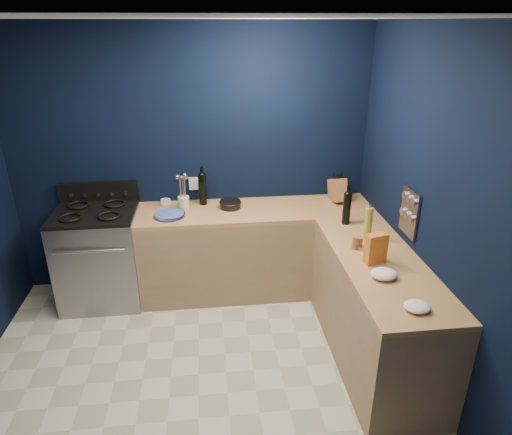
{
  "coord_description": "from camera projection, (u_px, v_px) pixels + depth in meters",
  "views": [
    {
      "loc": [
        0.14,
        -2.6,
        2.59
      ],
      "look_at": [
        0.55,
        1.0,
        1.0
      ],
      "focal_mm": 31.64,
      "sensor_mm": 36.0,
      "label": 1
    }
  ],
  "objects": [
    {
      "name": "floor",
      "position": [
        199.0,
        396.0,
        3.4
      ],
      "size": [
        3.5,
        3.5,
        0.02
      ],
      "primitive_type": "cube",
      "color": "beige",
      "rests_on": "ground"
    },
    {
      "name": "ceiling",
      "position": [
        173.0,
        16.0,
        2.34
      ],
      "size": [
        3.5,
        3.5,
        0.02
      ],
      "primitive_type": "cube",
      "color": "silver",
      "rests_on": "ground"
    },
    {
      "name": "wall_back",
      "position": [
        192.0,
        162.0,
        4.47
      ],
      "size": [
        3.5,
        0.02,
        2.6
      ],
      "primitive_type": "cube",
      "color": "black",
      "rests_on": "ground"
    },
    {
      "name": "wall_right",
      "position": [
        450.0,
        228.0,
        3.05
      ],
      "size": [
        0.02,
        3.5,
        2.6
      ],
      "primitive_type": "cube",
      "color": "black",
      "rests_on": "ground"
    },
    {
      "name": "cab_back",
      "position": [
        256.0,
        251.0,
        4.59
      ],
      "size": [
        2.3,
        0.63,
        0.86
      ],
      "primitive_type": "cube",
      "color": "#907354",
      "rests_on": "floor"
    },
    {
      "name": "top_back",
      "position": [
        256.0,
        211.0,
        4.41
      ],
      "size": [
        2.3,
        0.63,
        0.04
      ],
      "primitive_type": "cube",
      "color": "brown",
      "rests_on": "cab_back"
    },
    {
      "name": "cab_right",
      "position": [
        375.0,
        313.0,
        3.63
      ],
      "size": [
        0.63,
        1.67,
        0.86
      ],
      "primitive_type": "cube",
      "color": "#907354",
      "rests_on": "floor"
    },
    {
      "name": "top_right",
      "position": [
        381.0,
        264.0,
        3.45
      ],
      "size": [
        0.63,
        1.67,
        0.04
      ],
      "primitive_type": "cube",
      "color": "brown",
      "rests_on": "cab_right"
    },
    {
      "name": "gas_range",
      "position": [
        101.0,
        258.0,
        4.4
      ],
      "size": [
        0.76,
        0.66,
        0.92
      ],
      "primitive_type": "cube",
      "color": "gray",
      "rests_on": "floor"
    },
    {
      "name": "oven_door",
      "position": [
        94.0,
        275.0,
        4.12
      ],
      "size": [
        0.59,
        0.02,
        0.42
      ],
      "primitive_type": "cube",
      "color": "black",
      "rests_on": "gas_range"
    },
    {
      "name": "cooktop",
      "position": [
        94.0,
        213.0,
        4.21
      ],
      "size": [
        0.76,
        0.66,
        0.03
      ],
      "primitive_type": "cube",
      "color": "black",
      "rests_on": "gas_range"
    },
    {
      "name": "backguard",
      "position": [
        99.0,
        192.0,
        4.44
      ],
      "size": [
        0.76,
        0.06,
        0.2
      ],
      "primitive_type": "cube",
      "color": "black",
      "rests_on": "gas_range"
    },
    {
      "name": "spice_panel",
      "position": [
        410.0,
        213.0,
        3.6
      ],
      "size": [
        0.02,
        0.28,
        0.38
      ],
      "primitive_type": "cube",
      "color": "gray",
      "rests_on": "wall_right"
    },
    {
      "name": "wall_outlet",
      "position": [
        193.0,
        184.0,
        4.54
      ],
      "size": [
        0.09,
        0.02,
        0.13
      ],
      "primitive_type": "cube",
      "color": "white",
      "rests_on": "wall_back"
    },
    {
      "name": "plate_stack",
      "position": [
        169.0,
        215.0,
        4.22
      ],
      "size": [
        0.29,
        0.29,
        0.03
      ],
      "primitive_type": "cylinder",
      "rotation": [
        0.0,
        0.0,
        -0.07
      ],
      "color": "#333D9B",
      "rests_on": "top_back"
    },
    {
      "name": "ramekin",
      "position": [
        166.0,
        201.0,
        4.53
      ],
      "size": [
        0.13,
        0.13,
        0.04
      ],
      "primitive_type": "cylinder",
      "rotation": [
        0.0,
        0.0,
        0.34
      ],
      "color": "white",
      "rests_on": "top_back"
    },
    {
      "name": "utensil_crock",
      "position": [
        184.0,
        203.0,
        4.35
      ],
      "size": [
        0.14,
        0.14,
        0.14
      ],
      "primitive_type": "cylinder",
      "rotation": [
        0.0,
        0.0,
        -0.34
      ],
      "color": "beige",
      "rests_on": "top_back"
    },
    {
      "name": "wine_bottle_back",
      "position": [
        203.0,
        189.0,
        4.45
      ],
      "size": [
        0.09,
        0.09,
        0.31
      ],
      "primitive_type": "cylinder",
      "rotation": [
        0.0,
        0.0,
        0.25
      ],
      "color": "black",
      "rests_on": "top_back"
    },
    {
      "name": "lemon_basket",
      "position": [
        230.0,
        204.0,
        4.41
      ],
      "size": [
        0.22,
        0.22,
        0.08
      ],
      "primitive_type": "cylinder",
      "rotation": [
        0.0,
        0.0,
        -0.08
      ],
      "color": "black",
      "rests_on": "top_back"
    },
    {
      "name": "knife_block",
      "position": [
        338.0,
        190.0,
        4.55
      ],
      "size": [
        0.16,
        0.29,
        0.29
      ],
      "primitive_type": "cube",
      "rotation": [
        -0.31,
        0.0,
        0.13
      ],
      "color": "brown",
      "rests_on": "top_back"
    },
    {
      "name": "wine_bottle_right",
      "position": [
        347.0,
        209.0,
        4.03
      ],
      "size": [
        0.07,
        0.07,
        0.29
      ],
      "primitive_type": "cylinder",
      "rotation": [
        0.0,
        0.0,
        0.06
      ],
      "color": "black",
      "rests_on": "top_right"
    },
    {
      "name": "oil_bottle",
      "position": [
        368.0,
        223.0,
        3.75
      ],
      "size": [
        0.07,
        0.07,
        0.28
      ],
      "primitive_type": "cylinder",
      "rotation": [
        0.0,
        0.0,
        -0.17
      ],
      "color": "olive",
      "rests_on": "top_right"
    },
    {
      "name": "spice_jar_near",
      "position": [
        355.0,
        243.0,
        3.61
      ],
      "size": [
        0.06,
        0.06,
        0.11
      ],
      "primitive_type": "cylinder",
      "rotation": [
        0.0,
        0.0,
        0.36
      ],
      "color": "olive",
      "rests_on": "top_right"
    },
    {
      "name": "spice_jar_far",
      "position": [
        360.0,
        242.0,
        3.65
      ],
      "size": [
        0.04,
        0.04,
        0.08
      ],
      "primitive_type": "cylinder",
      "rotation": [
        0.0,
        0.0,
        0.01
      ],
      "color": "olive",
      "rests_on": "top_right"
    },
    {
      "name": "crouton_bag",
      "position": [
        376.0,
        249.0,
        3.38
      ],
      "size": [
        0.18,
        0.11,
        0.24
      ],
      "primitive_type": "cube",
      "rotation": [
        0.0,
        0.0,
        0.24
      ],
      "color": "#A82312",
      "rests_on": "top_right"
    },
    {
      "name": "towel_front",
      "position": [
        384.0,
        274.0,
        3.21
      ],
      "size": [
        0.19,
        0.16,
        0.07
      ],
      "primitive_type": "ellipsoid",
      "rotation": [
        0.0,
        0.0,
        0.01
      ],
      "color": "white",
      "rests_on": "top_right"
    },
    {
      "name": "towel_end",
      "position": [
        417.0,
        307.0,
        2.85
      ],
      "size": [
        0.18,
        0.16,
        0.05
      ],
      "primitive_type": "ellipsoid",
      "rotation": [
        0.0,
        0.0,
        0.04
      ],
      "color": "white",
      "rests_on": "top_right"
    }
  ]
}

